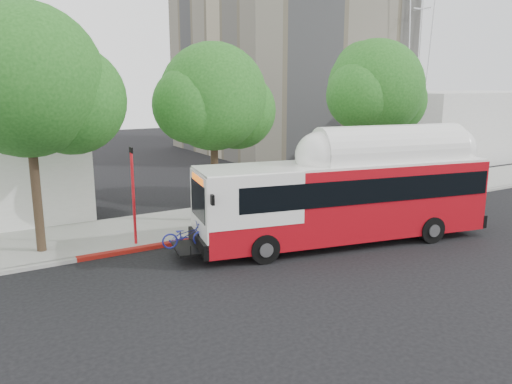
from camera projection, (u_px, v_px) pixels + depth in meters
ground at (304, 255)px, 19.94m from camera, size 120.00×120.00×0.00m
sidewalk at (229, 217)px, 25.38m from camera, size 60.00×5.00×0.15m
curb_strip at (255, 229)px, 23.20m from camera, size 60.00×0.30×0.15m
red_curb_segment at (195, 239)px, 21.70m from camera, size 10.00×0.32×0.16m
street_tree_left at (40, 86)px, 18.96m from camera, size 6.67×5.80×9.74m
street_tree_mid at (221, 101)px, 23.48m from camera, size 5.75×5.00×8.62m
street_tree_right at (380, 92)px, 28.25m from camera, size 6.21×5.40×9.18m
horizon_block at (460, 124)px, 47.72m from camera, size 20.00×12.00×6.00m
transit_bus at (347, 200)px, 21.16m from camera, size 13.76×5.14×4.01m
signal_pole at (133, 197)px, 20.50m from camera, size 0.12×0.40×4.21m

